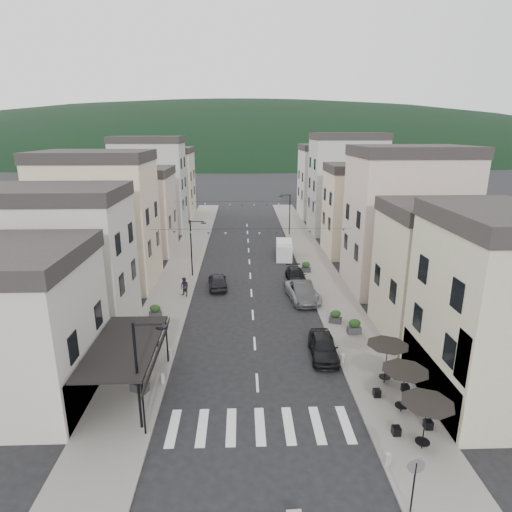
{
  "coord_description": "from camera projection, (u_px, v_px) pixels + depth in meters",
  "views": [
    {
      "loc": [
        -0.85,
        -16.81,
        14.8
      ],
      "look_at": [
        0.46,
        21.51,
        3.5
      ],
      "focal_mm": 30.0,
      "sensor_mm": 36.0,
      "label": 1
    }
  ],
  "objects": [
    {
      "name": "streetlamp_left_near",
      "position": [
        142.0,
        365.0,
        21.01
      ],
      "size": [
        1.7,
        0.56,
        6.0
      ],
      "color": "black",
      "rests_on": "ground"
    },
    {
      "name": "delivery_van",
      "position": [
        284.0,
        249.0,
        51.32
      ],
      "size": [
        2.17,
        4.78,
        2.23
      ],
      "rotation": [
        0.0,
        0.0,
        -0.07
      ],
      "color": "silver",
      "rests_on": "ground"
    },
    {
      "name": "bunting_far",
      "position": [
        248.0,
        204.0,
        55.16
      ],
      "size": [
        19.0,
        0.28,
        0.62
      ],
      "color": "black",
      "rests_on": "ground"
    },
    {
      "name": "hill_backdrop",
      "position": [
        242.0,
        152.0,
        307.93
      ],
      "size": [
        640.0,
        360.0,
        70.0
      ],
      "primitive_type": "ellipsoid",
      "color": "black",
      "rests_on": "ground"
    },
    {
      "name": "streetlamp_left_far",
      "position": [
        194.0,
        242.0,
        44.02
      ],
      "size": [
        1.7,
        0.56,
        6.0
      ],
      "color": "black",
      "rests_on": "ground"
    },
    {
      "name": "bollards",
      "position": [
        257.0,
        381.0,
        25.49
      ],
      "size": [
        11.66,
        10.26,
        0.6
      ],
      "color": "gray",
      "rests_on": "ground"
    },
    {
      "name": "buildings_row_right",
      "position": [
        363.0,
        200.0,
        54.1
      ],
      "size": [
        10.2,
        54.16,
        14.5
      ],
      "color": "#B9B193",
      "rests_on": "ground"
    },
    {
      "name": "pedestrian_b",
      "position": [
        185.0,
        287.0,
        39.13
      ],
      "size": [
        1.1,
        1.05,
        1.79
      ],
      "primitive_type": "imported",
      "rotation": [
        0.0,
        0.0,
        -0.6
      ],
      "color": "#27202B",
      "rests_on": "sidewalk_left"
    },
    {
      "name": "streetlamp_right_far",
      "position": [
        288.0,
        210.0,
        61.66
      ],
      "size": [
        1.7,
        0.56,
        6.0
      ],
      "color": "black",
      "rests_on": "ground"
    },
    {
      "name": "parked_car_a",
      "position": [
        323.0,
        346.0,
        28.9
      ],
      "size": [
        1.99,
        4.51,
        1.51
      ],
      "primitive_type": "imported",
      "rotation": [
        0.0,
        0.0,
        -0.05
      ],
      "color": "black",
      "rests_on": "ground"
    },
    {
      "name": "planter_rb",
      "position": [
        336.0,
        317.0,
        33.79
      ],
      "size": [
        1.08,
        0.86,
        1.06
      ],
      "rotation": [
        0.0,
        0.0,
        -0.41
      ],
      "color": "#29292B",
      "rests_on": "sidewalk_right"
    },
    {
      "name": "planter_la",
      "position": [
        139.0,
        383.0,
        24.89
      ],
      "size": [
        1.15,
        0.9,
        1.14
      ],
      "rotation": [
        0.0,
        0.0,
        -0.39
      ],
      "color": "#2A2A2C",
      "rests_on": "sidewalk_left"
    },
    {
      "name": "planter_rc",
      "position": [
        306.0,
        267.0,
        45.96
      ],
      "size": [
        1.05,
        0.6,
        1.15
      ],
      "rotation": [
        0.0,
        0.0,
        0.04
      ],
      "color": "#2B2B2D",
      "rests_on": "sidewalk_right"
    },
    {
      "name": "planter_ra",
      "position": [
        354.0,
        326.0,
        32.01
      ],
      "size": [
        1.05,
        0.6,
        1.15
      ],
      "rotation": [
        0.0,
        0.0,
        0.04
      ],
      "color": "#333335",
      "rests_on": "sidewalk_right"
    },
    {
      "name": "buildings_row_left",
      "position": [
        134.0,
        201.0,
        54.32
      ],
      "size": [
        10.2,
        54.16,
        14.0
      ],
      "color": "beige",
      "rests_on": "ground"
    },
    {
      "name": "parked_car_b",
      "position": [
        303.0,
        292.0,
        38.41
      ],
      "size": [
        1.79,
        4.97,
        1.63
      ],
      "primitive_type": "imported",
      "rotation": [
        0.0,
        0.0,
        0.01
      ],
      "color": "#2E2E30",
      "rests_on": "ground"
    },
    {
      "name": "traffic_sign",
      "position": [
        415.0,
        475.0,
        16.62
      ],
      "size": [
        0.7,
        0.07,
        2.7
      ],
      "color": "black",
      "rests_on": "ground"
    },
    {
      "name": "sidewalk_left",
      "position": [
        186.0,
        259.0,
        50.75
      ],
      "size": [
        4.0,
        76.0,
        0.12
      ],
      "primitive_type": "cube",
      "color": "slate",
      "rests_on": "ground"
    },
    {
      "name": "pedestrian_a",
      "position": [
        155.0,
        339.0,
        29.54
      ],
      "size": [
        0.69,
        0.54,
        1.66
      ],
      "primitive_type": "imported",
      "rotation": [
        0.0,
        0.0,
        0.25
      ],
      "color": "black",
      "rests_on": "sidewalk_left"
    },
    {
      "name": "parked_car_d",
      "position": [
        296.0,
        276.0,
        43.31
      ],
      "size": [
        1.96,
        4.51,
        1.29
      ],
      "primitive_type": "imported",
      "rotation": [
        0.0,
        0.0,
        0.03
      ],
      "color": "black",
      "rests_on": "ground"
    },
    {
      "name": "parked_car_c",
      "position": [
        303.0,
        292.0,
        38.61
      ],
      "size": [
        3.12,
        5.64,
        1.5
      ],
      "primitive_type": "imported",
      "rotation": [
        0.0,
        0.0,
        0.12
      ],
      "color": "gray",
      "rests_on": "ground"
    },
    {
      "name": "parked_car_e",
      "position": [
        218.0,
        281.0,
        41.57
      ],
      "size": [
        2.15,
        4.46,
        1.47
      ],
      "primitive_type": "imported",
      "rotation": [
        0.0,
        0.0,
        3.24
      ],
      "color": "black",
      "rests_on": "ground"
    },
    {
      "name": "cafe_terrace",
      "position": [
        405.0,
        375.0,
        22.6
      ],
      "size": [
        2.5,
        8.1,
        2.53
      ],
      "color": "black",
      "rests_on": "ground"
    },
    {
      "name": "planter_lb",
      "position": [
        155.0,
        311.0,
        34.75
      ],
      "size": [
        1.11,
        0.81,
        1.11
      ],
      "rotation": [
        0.0,
        0.0,
        0.3
      ],
      "color": "#2B2B2D",
      "rests_on": "sidewalk_left"
    },
    {
      "name": "boutique_awning",
      "position": [
        129.0,
        347.0,
        24.01
      ],
      "size": [
        3.77,
        7.5,
        3.28
      ],
      "color": "black",
      "rests_on": "ground"
    },
    {
      "name": "sidewalk_right",
      "position": [
        312.0,
        258.0,
        51.24
      ],
      "size": [
        4.0,
        76.0,
        0.12
      ],
      "primitive_type": "cube",
      "color": "slate",
      "rests_on": "ground"
    },
    {
      "name": "bunting_near",
      "position": [
        251.0,
        232.0,
        39.82
      ],
      "size": [
        19.0,
        0.28,
        0.62
      ],
      "color": "black",
      "rests_on": "ground"
    },
    {
      "name": "ground",
      "position": [
        262.0,
        454.0,
        20.33
      ],
      "size": [
        700.0,
        700.0,
        0.0
      ],
      "primitive_type": "plane",
      "color": "black",
      "rests_on": "ground"
    }
  ]
}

